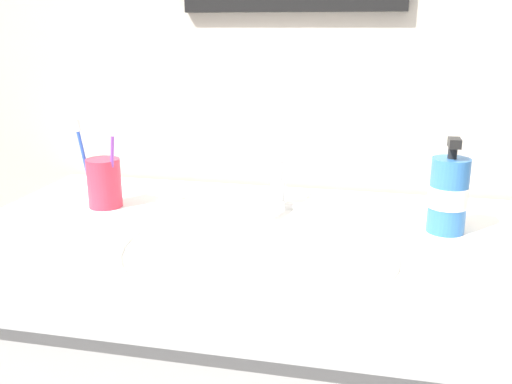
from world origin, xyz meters
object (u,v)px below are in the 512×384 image
(toothbrush_cup, at_px, (104,183))
(soap_dispenser, at_px, (448,195))
(toothbrush_blue, at_px, (84,157))
(faucet, at_px, (276,184))
(toothbrush_purple, at_px, (112,160))

(toothbrush_cup, relative_size, soap_dispenser, 0.58)
(soap_dispenser, bearing_deg, toothbrush_blue, 179.89)
(faucet, relative_size, soap_dispenser, 0.88)
(toothbrush_blue, xyz_separation_m, soap_dispenser, (0.71, -0.00, -0.04))
(toothbrush_blue, bearing_deg, faucet, 10.70)
(faucet, bearing_deg, toothbrush_cup, -168.91)
(toothbrush_cup, xyz_separation_m, toothbrush_blue, (-0.04, -0.00, 0.05))
(toothbrush_cup, distance_m, toothbrush_blue, 0.07)
(toothbrush_cup, bearing_deg, faucet, 11.09)
(toothbrush_cup, bearing_deg, soap_dispenser, -0.53)
(toothbrush_cup, distance_m, toothbrush_purple, 0.06)
(toothbrush_blue, height_order, toothbrush_purple, toothbrush_blue)
(toothbrush_purple, bearing_deg, soap_dispenser, 0.87)
(faucet, relative_size, toothbrush_purple, 0.89)
(faucet, relative_size, toothbrush_cup, 1.54)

